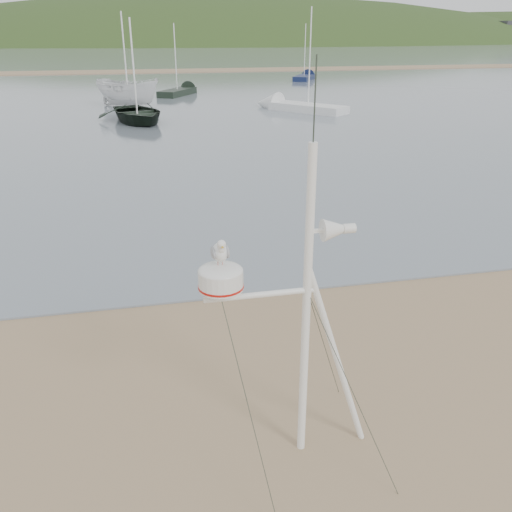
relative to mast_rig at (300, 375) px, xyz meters
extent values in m
plane|color=#8B6F50|center=(-1.85, 0.61, -1.21)|extent=(560.00, 560.00, 0.00)
cube|color=slate|center=(-1.85, 132.61, -1.19)|extent=(560.00, 256.00, 0.04)
cube|color=#8B6F50|center=(-1.85, 70.61, -1.14)|extent=(560.00, 7.00, 0.07)
ellipsoid|color=#243917|center=(38.15, 235.61, -23.21)|extent=(400.00, 180.00, 80.00)
cube|color=silver|center=(-37.85, 196.61, 2.79)|extent=(8.40, 6.30, 8.00)
cube|color=silver|center=(-11.85, 196.61, 2.79)|extent=(8.40, 6.30, 8.00)
cube|color=silver|center=(14.15, 196.61, 2.79)|extent=(8.40, 6.30, 8.00)
cube|color=silver|center=(40.15, 196.61, 2.79)|extent=(8.40, 6.30, 8.00)
cube|color=silver|center=(66.15, 196.61, 2.79)|extent=(8.40, 6.30, 8.00)
cube|color=silver|center=(92.15, 196.61, 2.79)|extent=(8.40, 6.30, 8.00)
cube|color=silver|center=(118.15, 196.61, 2.79)|extent=(8.40, 6.30, 8.00)
cube|color=silver|center=(144.15, 196.61, 2.79)|extent=(8.40, 6.30, 8.00)
cylinder|color=white|center=(0.06, 0.05, 0.85)|extent=(0.10, 0.10, 4.14)
cylinder|color=white|center=(0.50, 0.05, 0.13)|extent=(0.96, 0.08, 2.71)
cylinder|color=white|center=(-0.51, 0.05, 1.16)|extent=(1.34, 0.07, 0.07)
cylinder|color=#2D382D|center=(0.06, 0.05, 3.34)|extent=(0.02, 0.02, 0.93)
cube|color=white|center=(-0.97, 0.05, 1.24)|extent=(0.17, 0.17, 0.09)
cylinder|color=white|center=(-0.97, 0.05, 1.40)|extent=(0.52, 0.52, 0.23)
cylinder|color=red|center=(-0.97, 0.05, 1.32)|extent=(0.53, 0.53, 0.03)
ellipsoid|color=white|center=(-0.97, 0.05, 1.52)|extent=(0.52, 0.52, 0.14)
cone|color=white|center=(0.35, 0.05, 1.91)|extent=(0.27, 0.27, 0.27)
cylinder|color=white|center=(0.54, 0.05, 1.91)|extent=(0.14, 0.11, 0.11)
cube|color=white|center=(0.16, 0.05, 1.91)|extent=(0.21, 0.04, 0.04)
cylinder|color=tan|center=(-1.00, 0.05, 1.62)|extent=(0.01, 0.01, 0.07)
cylinder|color=tan|center=(-0.95, 0.05, 1.62)|extent=(0.01, 0.01, 0.07)
ellipsoid|color=white|center=(-0.97, 0.05, 1.74)|extent=(0.18, 0.28, 0.21)
ellipsoid|color=#97999F|center=(-1.05, 0.04, 1.75)|extent=(0.05, 0.23, 0.13)
ellipsoid|color=#97999F|center=(-0.90, 0.04, 1.75)|extent=(0.05, 0.23, 0.13)
cone|color=white|center=(-0.97, 0.20, 1.72)|extent=(0.09, 0.08, 0.09)
ellipsoid|color=white|center=(-0.97, -0.05, 1.83)|extent=(0.08, 0.08, 0.12)
sphere|color=white|center=(-0.97, -0.08, 1.89)|extent=(0.10, 0.10, 0.10)
cone|color=gold|center=(-0.97, -0.13, 1.88)|extent=(0.02, 0.05, 0.02)
imported|color=black|center=(-1.63, 28.32, 1.53)|extent=(4.02, 2.17, 5.41)
imported|color=white|center=(-2.13, 35.50, 1.52)|extent=(2.89, 2.89, 5.38)
cube|color=white|center=(9.73, 30.58, -0.92)|extent=(4.78, 5.36, 0.50)
cone|color=white|center=(7.54, 33.30, -0.92)|extent=(2.56, 2.58, 1.75)
cylinder|color=white|center=(9.73, 30.58, 2.33)|extent=(0.08, 0.08, 6.01)
cube|color=black|center=(1.88, 42.27, -0.92)|extent=(3.66, 4.76, 0.50)
cone|color=black|center=(3.40, 44.83, -0.92)|extent=(2.11, 2.16, 1.49)
cylinder|color=white|center=(1.88, 42.27, 1.89)|extent=(0.08, 0.08, 5.12)
cube|color=#121C3F|center=(16.63, 54.02, -0.92)|extent=(3.62, 4.86, 0.50)
cone|color=#121C3F|center=(18.10, 56.67, -0.92)|extent=(2.12, 2.18, 1.51)
cylinder|color=white|center=(16.63, 54.02, 1.92)|extent=(0.08, 0.08, 5.20)
camera|label=1|loc=(-1.77, -5.46, 4.04)|focal=38.00mm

